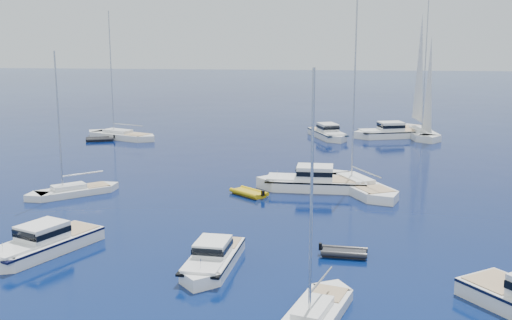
{
  "coord_description": "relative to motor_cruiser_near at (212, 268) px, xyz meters",
  "views": [
    {
      "loc": [
        -0.71,
        -35.04,
        14.11
      ],
      "look_at": [
        -6.8,
        22.75,
        2.2
      ],
      "focal_mm": 44.28,
      "sensor_mm": 36.0,
      "label": 1
    }
  ],
  "objects": [
    {
      "name": "motor_cruiser_near",
      "position": [
        0.0,
        0.0,
        0.0
      ],
      "size": [
        3.25,
        8.48,
        2.18
      ],
      "primitive_type": null,
      "rotation": [
        0.0,
        0.0,
        3.05
      ],
      "color": "white",
      "rests_on": "ground"
    },
    {
      "name": "motor_cruiser_centre",
      "position": [
        5.7,
        20.04,
        0.0
      ],
      "size": [
        10.81,
        3.6,
        2.81
      ],
      "primitive_type": null,
      "rotation": [
        0.0,
        0.0,
        1.54
      ],
      "color": "white",
      "rests_on": "ground"
    },
    {
      "name": "sailboat_far_l",
      "position": [
        -20.26,
        45.06,
        0.0
      ],
      "size": [
        12.03,
        7.42,
        17.3
      ],
      "primitive_type": null,
      "rotation": [
        0.0,
        0.0,
        1.17
      ],
      "color": "silver",
      "rests_on": "ground"
    },
    {
      "name": "sailboat_sails_r",
      "position": [
        19.66,
        51.19,
        0.0
      ],
      "size": [
        5.03,
        13.34,
        19.13
      ],
      "primitive_type": null,
      "rotation": [
        0.0,
        0.0,
        3.27
      ],
      "color": "silver",
      "rests_on": "ground"
    },
    {
      "name": "kayak_orange",
      "position": [
        -12.4,
        1.01,
        0.0
      ],
      "size": [
        3.27,
        2.07,
        0.3
      ],
      "primitive_type": null,
      "rotation": [
        0.0,
        0.0,
        1.09
      ],
      "color": "red",
      "rests_on": "ground"
    },
    {
      "name": "sailboat_fore",
      "position": [
        6.3,
        -6.51,
        0.0
      ],
      "size": [
        4.76,
        9.13,
        13.0
      ],
      "primitive_type": null,
      "rotation": [
        0.0,
        0.0,
        2.85
      ],
      "color": "silver",
      "rests_on": "ground"
    },
    {
      "name": "sailboat_mid_r",
      "position": [
        9.81,
        20.07,
        0.0
      ],
      "size": [
        8.21,
        12.18,
        17.72
      ],
      "primitive_type": null,
      "rotation": [
        0.0,
        0.0,
        0.47
      ],
      "color": "white",
      "rests_on": "ground"
    },
    {
      "name": "motor_cruiser_left",
      "position": [
        -11.42,
        1.3,
        0.0
      ],
      "size": [
        6.61,
        9.86,
        2.5
      ],
      "primitive_type": null,
      "rotation": [
        0.0,
        0.0,
        2.71
      ],
      "color": "white",
      "rests_on": "ground"
    },
    {
      "name": "tender_grey_near",
      "position": [
        8.05,
        2.91,
        0.0
      ],
      "size": [
        3.22,
        2.02,
        0.95
      ],
      "primitive_type": null,
      "rotation": [
        0.0,
        0.0,
        4.62
      ],
      "color": "black",
      "rests_on": "ground"
    },
    {
      "name": "tender_grey_far",
      "position": [
        -22.43,
        42.99,
        0.0
      ],
      "size": [
        4.17,
        3.15,
        0.95
      ],
      "primitive_type": null,
      "rotation": [
        0.0,
        0.0,
        1.91
      ],
      "color": "black",
      "rests_on": "ground"
    },
    {
      "name": "sailboat_mid_l",
      "position": [
        -15.14,
        15.87,
        0.0
      ],
      "size": [
        8.19,
        7.5,
        12.97
      ],
      "primitive_type": null,
      "rotation": [
        0.0,
        0.0,
        2.28
      ],
      "color": "silver",
      "rests_on": "ground"
    },
    {
      "name": "motor_cruiser_horizon",
      "position": [
        7.33,
        48.39,
        0.0
      ],
      "size": [
        6.08,
        9.91,
        2.49
      ],
      "primitive_type": null,
      "rotation": [
        0.0,
        0.0,
        3.5
      ],
      "color": "silver",
      "rests_on": "ground"
    },
    {
      "name": "tender_yellow",
      "position": [
        0.23,
        17.39,
        0.0
      ],
      "size": [
        3.99,
        3.86,
        0.95
      ],
      "primitive_type": null,
      "rotation": [
        0.0,
        0.0,
        0.84
      ],
      "color": "#C59E0B",
      "rests_on": "ground"
    },
    {
      "name": "ground",
      "position": [
        7.16,
        -0.7,
        0.0
      ],
      "size": [
        400.0,
        400.0,
        0.0
      ],
      "primitive_type": "plane",
      "color": "#081E52",
      "rests_on": "ground"
    },
    {
      "name": "motor_cruiser_distant",
      "position": [
        15.51,
        49.63,
        0.0
      ],
      "size": [
        10.84,
        5.92,
        2.72
      ],
      "primitive_type": null,
      "rotation": [
        0.0,
        0.0,
        1.85
      ],
      "color": "white",
      "rests_on": "ground"
    }
  ]
}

